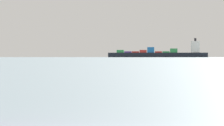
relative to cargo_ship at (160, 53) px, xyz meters
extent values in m
cube|color=black|center=(-5.26, 1.01, -3.27)|extent=(188.06, 58.57, 8.58)
cube|color=silver|center=(64.51, -12.40, 11.73)|extent=(18.15, 23.30, 21.42)
cylinder|color=black|center=(64.51, -12.40, 25.44)|extent=(4.00, 4.00, 6.00)
cube|color=#2D8C47|center=(24.83, -4.77, 4.92)|extent=(16.83, 23.42, 7.80)
cube|color=#2D8C47|center=(10.61, -2.04, 2.32)|extent=(16.83, 23.42, 2.60)
cube|color=red|center=(-3.62, 0.70, 2.32)|extent=(16.83, 23.42, 2.60)
cube|color=#1E66AD|center=(-17.85, 3.43, 6.22)|extent=(16.83, 23.42, 10.40)
cube|color=red|center=(-32.08, 6.17, 3.62)|extent=(16.83, 23.42, 5.20)
cube|color=red|center=(-46.31, 8.90, 2.32)|extent=(16.83, 23.42, 2.60)
cube|color=#59388C|center=(-60.53, 11.63, 2.32)|extent=(16.83, 23.42, 2.60)
cube|color=#2D8C47|center=(-74.76, 14.37, 3.62)|extent=(16.83, 23.42, 5.20)
cube|color=#60665B|center=(247.51, 884.42, 4.94)|extent=(886.53, 491.51, 25.00)
camera|label=1|loc=(-188.40, -907.84, -5.47)|focal=77.98mm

